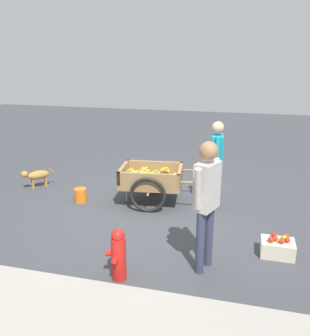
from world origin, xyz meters
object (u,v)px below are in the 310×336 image
object	(u,v)px
fruit_cart	(152,180)
dog	(36,175)
vendor_person	(216,157)
plastic_bucket	(81,195)
fire_hydrant	(118,254)
bystander_person	(207,195)
apple_crate	(278,247)

from	to	relation	value
fruit_cart	dog	size ratio (longest dim) A/B	3.37
vendor_person	plastic_bucket	distance (m)	2.60
vendor_person	dog	bearing A→B (deg)	-0.67
plastic_bucket	fruit_cart	bearing A→B (deg)	-167.78
dog	fire_hydrant	bearing A→B (deg)	136.66
dog	bystander_person	bearing A→B (deg)	150.60
apple_crate	dog	bearing A→B (deg)	-18.27
vendor_person	plastic_bucket	world-z (taller)	vendor_person
fruit_cart	fire_hydrant	xyz separation A→B (m)	(-0.22, 2.39, -0.11)
vendor_person	fire_hydrant	xyz separation A→B (m)	(0.92, 2.52, -0.59)
apple_crate	fire_hydrant	bearing A→B (deg)	28.42
fire_hydrant	apple_crate	distance (m)	2.18
vendor_person	fire_hydrant	distance (m)	2.74
fruit_cart	vendor_person	size ratio (longest dim) A/B	1.11
fire_hydrant	plastic_bucket	bearing A→B (deg)	-54.17
dog	apple_crate	bearing A→B (deg)	161.73
dog	bystander_person	size ratio (longest dim) A/B	0.31
fruit_cart	dog	xyz separation A→B (m)	(2.49, -0.17, -0.17)
vendor_person	bystander_person	distance (m)	2.04
plastic_bucket	apple_crate	xyz separation A→B (m)	(-3.43, 1.07, -0.00)
fruit_cart	plastic_bucket	bearing A→B (deg)	12.22
dog	apple_crate	size ratio (longest dim) A/B	1.16
fruit_cart	apple_crate	xyz separation A→B (m)	(-2.13, 1.35, -0.31)
dog	vendor_person	bearing A→B (deg)	179.33
fire_hydrant	plastic_bucket	size ratio (longest dim) A/B	2.65
dog	fire_hydrant	world-z (taller)	fire_hydrant
bystander_person	vendor_person	bearing A→B (deg)	-88.48
fire_hydrant	bystander_person	bearing A→B (deg)	-153.51
fruit_cart	fire_hydrant	world-z (taller)	fruit_cart
fire_hydrant	dog	bearing A→B (deg)	-43.34
bystander_person	dog	bearing A→B (deg)	-29.40
bystander_person	fire_hydrant	bearing A→B (deg)	26.49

